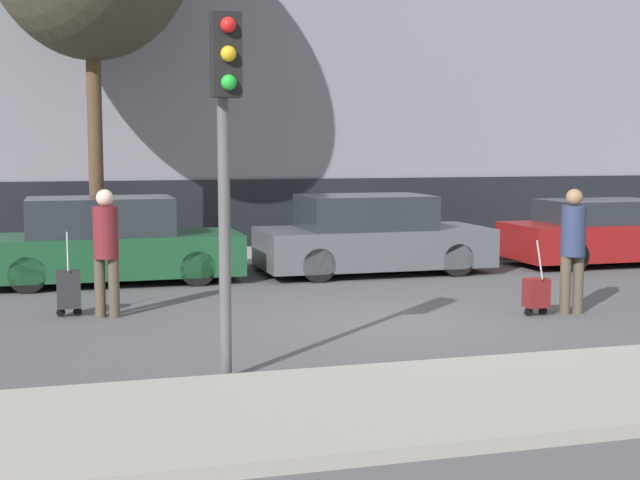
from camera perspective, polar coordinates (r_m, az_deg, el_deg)
name	(u,v)px	position (r m, az deg, el deg)	size (l,w,h in m)	color
ground_plane	(394,323)	(12.01, 4.75, -5.31)	(80.00, 80.00, 0.00)	#4C4C4F
sidewalk_near	(536,392)	(8.69, 13.68, -9.46)	(28.00, 2.50, 0.12)	gray
sidewalk_far	(275,257)	(18.63, -2.90, -1.07)	(28.00, 3.00, 0.12)	gray
parked_car_0	(108,244)	(15.78, -13.39, -0.22)	(4.42, 1.71, 1.48)	#194728
parked_car_1	(371,237)	(16.60, 3.27, 0.20)	(4.24, 1.89, 1.46)	#4C5156
parked_car_2	(606,234)	(18.72, 17.83, 0.40)	(4.07, 1.75, 1.30)	maroon
pedestrian_left	(106,245)	(12.56, -13.54, -0.29)	(0.34, 0.34, 1.77)	#4C4233
trolley_left	(69,289)	(12.84, -15.79, -3.06)	(0.34, 0.29, 1.18)	#262628
pedestrian_right	(573,243)	(12.97, 15.89, -0.18)	(0.35, 0.34, 1.76)	#4C4233
trolley_right	(536,293)	(12.79, 13.67, -3.32)	(0.34, 0.29, 1.06)	maroon
traffic_light	(225,122)	(8.78, -6.09, 7.51)	(0.28, 0.47, 3.62)	#515154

